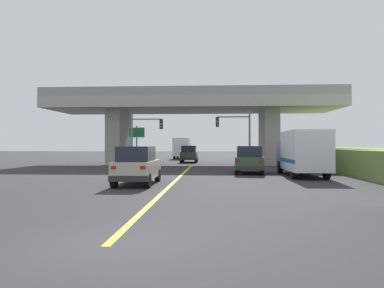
% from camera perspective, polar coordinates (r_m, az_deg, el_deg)
% --- Properties ---
extents(ground, '(160.00, 160.00, 0.00)m').
position_cam_1_polar(ground, '(38.76, 0.12, -3.26)').
color(ground, '#2B2B2D').
extents(overpass_bridge, '(30.32, 8.56, 7.82)m').
position_cam_1_polar(overpass_bridge, '(38.86, 0.12, 4.99)').
color(overpass_bridge, '#A8A59E').
rests_on(overpass_bridge, ground).
extents(lane_divider_stripe, '(0.20, 28.23, 0.01)m').
position_cam_1_polar(lane_divider_stripe, '(21.61, -2.52, -5.72)').
color(lane_divider_stripe, yellow).
rests_on(lane_divider_stripe, ground).
extents(suv_lead, '(1.92, 4.30, 2.02)m').
position_cam_1_polar(suv_lead, '(19.20, -8.70, -3.40)').
color(suv_lead, '#B7B29E').
rests_on(suv_lead, ground).
extents(suv_crossing, '(2.48, 4.57, 2.02)m').
position_cam_1_polar(suv_crossing, '(26.86, 9.16, -2.47)').
color(suv_crossing, '#2D4C33').
rests_on(suv_crossing, ground).
extents(box_truck, '(2.33, 6.57, 3.02)m').
position_cam_1_polar(box_truck, '(25.03, 17.13, -1.31)').
color(box_truck, navy).
rests_on(box_truck, ground).
extents(sedan_oncoming, '(1.98, 4.34, 2.02)m').
position_cam_1_polar(sedan_oncoming, '(43.33, -0.45, -1.59)').
color(sedan_oncoming, '#2D4C33').
rests_on(sedan_oncoming, ground).
extents(traffic_signal_nearside, '(3.32, 0.36, 5.43)m').
position_cam_1_polar(traffic_signal_nearside, '(34.56, 7.28, 2.14)').
color(traffic_signal_nearside, '#56595E').
rests_on(traffic_signal_nearside, ground).
extents(traffic_signal_farside, '(3.12, 0.36, 5.11)m').
position_cam_1_polar(traffic_signal_farside, '(35.02, -7.81, 1.84)').
color(traffic_signal_farside, slate).
rests_on(traffic_signal_farside, ground).
extents(highway_sign, '(1.64, 0.17, 4.00)m').
position_cam_1_polar(highway_sign, '(36.01, -8.80, 1.18)').
color(highway_sign, '#56595E').
rests_on(highway_sign, ground).
extents(semi_truck_distant, '(2.33, 7.09, 3.13)m').
position_cam_1_polar(semi_truck_distant, '(54.85, -1.56, -0.64)').
color(semi_truck_distant, navy).
rests_on(semi_truck_distant, ground).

